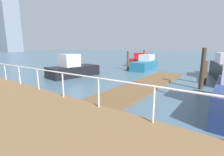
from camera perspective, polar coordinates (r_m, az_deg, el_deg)
The scene contains 10 objects.
ground_plane at distance 14.79m, azimuth -24.14°, elevation 0.31°, with size 300.00×300.00×0.00m, color slate.
floating_dock at distance 10.42m, azimuth 11.85°, elevation -2.57°, with size 11.24×2.00×0.18m, color brown.
boardwalk_railing at distance 4.43m, azimuth 15.27°, elevation -5.42°, with size 0.06×28.44×1.08m.
dock_piling_0 at distance 12.68m, azimuth 30.89°, elevation 1.79°, with size 0.33×0.33×1.61m, color brown.
dock_piling_1 at distance 21.18m, azimuth 11.84°, elevation 7.02°, with size 0.35×0.35×2.24m, color brown.
dock_piling_2 at distance 10.82m, azimuth 30.31°, elevation 2.91°, with size 0.25×0.25×2.50m, color #473826.
dock_piling_3 at distance 18.14m, azimuth 5.90°, elevation 6.39°, with size 0.26×0.26×2.13m, color brown.
moored_boat_0 at distance 19.27m, azimuth 12.14°, elevation 5.25°, with size 6.15×2.47×1.71m.
moored_boat_1 at distance 14.20m, azimuth -14.26°, elevation 3.29°, with size 4.65×2.55×1.97m.
moored_boat_3 at distance 24.34m, azimuth 10.42°, elevation 6.56°, with size 6.85×2.75×1.77m.
Camera 1 is at (-7.15, 7.29, 2.48)m, focal length 24.87 mm.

